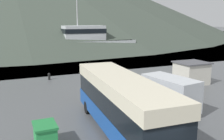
# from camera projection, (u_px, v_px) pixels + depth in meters

# --- Properties ---
(water_surface) EXTENTS (240.00, 240.00, 0.00)m
(water_surface) POSITION_uv_depth(u_px,v_px,m) (11.00, 32.00, 137.84)
(water_surface) COLOR slate
(water_surface) RESTS_ON ground
(tour_bus) EXTENTS (3.31, 10.91, 3.40)m
(tour_bus) POSITION_uv_depth(u_px,v_px,m) (121.00, 102.00, 14.74)
(tour_bus) COLOR #194799
(tour_bus) RESTS_ON ground
(delivery_van) EXTENTS (2.88, 6.33, 2.61)m
(delivery_van) POSITION_uv_depth(u_px,v_px,m) (164.00, 92.00, 18.65)
(delivery_van) COLOR silver
(delivery_van) RESTS_ON ground
(fishing_boat) EXTENTS (25.67, 6.36, 10.98)m
(fishing_boat) POSITION_uv_depth(u_px,v_px,m) (74.00, 44.00, 49.51)
(fishing_boat) COLOR #19234C
(fishing_boat) RESTS_ON water_surface
(storage_bin) EXTENTS (1.17, 1.54, 1.29)m
(storage_bin) POSITION_uv_depth(u_px,v_px,m) (45.00, 135.00, 13.26)
(storage_bin) COLOR green
(storage_bin) RESTS_ON ground
(dock_kiosk) EXTENTS (3.19, 2.95, 2.34)m
(dock_kiosk) POSITION_uv_depth(u_px,v_px,m) (191.00, 73.00, 26.45)
(dock_kiosk) COLOR beige
(dock_kiosk) RESTS_ON ground
(mooring_bollard) EXTENTS (0.30, 0.30, 0.78)m
(mooring_bollard) POSITION_uv_depth(u_px,v_px,m) (49.00, 76.00, 28.31)
(mooring_bollard) COLOR black
(mooring_bollard) RESTS_ON ground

